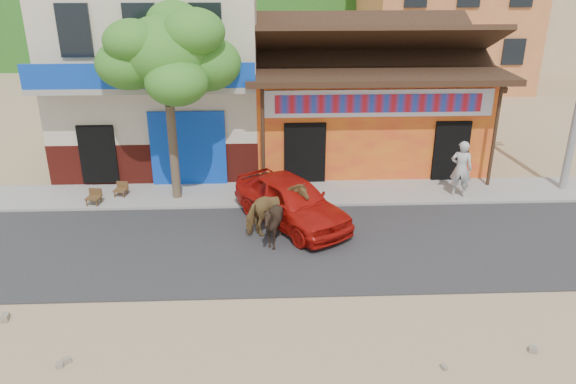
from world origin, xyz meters
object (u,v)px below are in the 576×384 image
Objects in this scene: tree at (170,106)px; cow_tan at (276,210)px; cow_dark at (273,224)px; red_car at (291,201)px; cafe_chair_left at (120,184)px; cafe_chair_right at (93,191)px; scooter at (273,179)px; pedestrian at (461,169)px.

cow_tan is at bearing -39.46° from tree.
tree is 3.51× the size of cow_tan.
red_car is (0.56, 1.37, 0.05)m from cow_dark.
cafe_chair_right reaches higher than cafe_chair_left.
cow_tan is 0.71m from cow_dark.
cafe_chair_left is (-1.82, 0.15, -2.59)m from tree.
red_car is at bearing -9.37° from cafe_chair_left.
cow_tan is 1.93× the size of cafe_chair_right.
tree reaches higher than scooter.
cafe_chair_right is (-2.51, -0.50, -2.56)m from tree.
cow_tan reaches higher than cafe_chair_right.
red_car is 2.26× the size of pedestrian.
tree reaches higher than cafe_chair_left.
pedestrian is (5.95, 2.33, 0.28)m from cow_tan.
tree is 6.79× the size of cafe_chair_right.
tree is 3.17m from cafe_chair_left.
red_car reaches higher than cafe_chair_left.
tree is at bearing 119.25° from scooter.
cafe_chair_left is (-4.92, -0.02, -0.07)m from scooter.
scooter is (-0.50, 2.09, -0.15)m from red_car.
cafe_chair_right is (-0.69, -0.65, 0.03)m from cafe_chair_left.
tree is 4.00m from scooter.
tree is 4.72m from red_car.
scooter is 4.93m from cafe_chair_left.
scooter is at bearing 16.19° from cafe_chair_right.
red_car is at bearing -3.69° from cafe_chair_right.
red_car is (3.60, -1.92, -2.37)m from tree.
cow_dark is 3.46m from scooter.
cow_dark is at bearing 145.11° from cow_tan.
pedestrian is at bearing -17.17° from red_car.
cafe_chair_right is (-5.61, -0.67, -0.04)m from scooter.
scooter is at bearing 69.54° from red_car.
scooter is at bearing 3.14° from tree.
cow_dark is 1.48m from red_car.
cow_dark is 6.22m from cafe_chair_right.
tree is 4.56× the size of cow_dark.
scooter is at bearing 144.62° from cow_dark.
cow_dark is at bearing -154.81° from scooter.
tree reaches higher than red_car.
cow_dark reaches higher than cafe_chair_left.
pedestrian is at bearing 10.54° from cafe_chair_right.
cafe_chair_left is at bearing 175.18° from tree.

